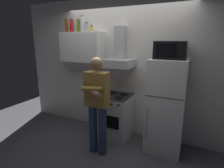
# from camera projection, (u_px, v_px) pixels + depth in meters

# --- Properties ---
(ground_plane) EXTENTS (7.00, 7.00, 0.00)m
(ground_plane) POSITION_uv_depth(u_px,v_px,m) (112.00, 143.00, 3.41)
(ground_plane) COLOR #4C4C51
(back_wall_tiled) EXTENTS (4.80, 0.10, 2.70)m
(back_wall_tiled) POSITION_uv_depth(u_px,v_px,m) (125.00, 68.00, 3.62)
(back_wall_tiled) COLOR silver
(back_wall_tiled) RESTS_ON ground_plane
(upper_cabinet) EXTENTS (0.90, 0.37, 0.60)m
(upper_cabinet) POSITION_uv_depth(u_px,v_px,m) (82.00, 47.00, 3.68)
(upper_cabinet) COLOR white
(stove_oven) EXTENTS (0.60, 0.62, 0.87)m
(stove_oven) POSITION_uv_depth(u_px,v_px,m) (115.00, 116.00, 3.55)
(stove_oven) COLOR silver
(stove_oven) RESTS_ON ground_plane
(range_hood) EXTENTS (0.60, 0.44, 0.75)m
(range_hood) POSITION_uv_depth(u_px,v_px,m) (118.00, 56.00, 3.38)
(range_hood) COLOR #B7BABF
(refrigerator) EXTENTS (0.60, 0.62, 1.60)m
(refrigerator) POSITION_uv_depth(u_px,v_px,m) (166.00, 106.00, 3.06)
(refrigerator) COLOR white
(refrigerator) RESTS_ON ground_plane
(microwave) EXTENTS (0.48, 0.37, 0.28)m
(microwave) POSITION_uv_depth(u_px,v_px,m) (170.00, 50.00, 2.86)
(microwave) COLOR black
(microwave) RESTS_ON refrigerator
(person_standing) EXTENTS (0.38, 0.33, 1.64)m
(person_standing) POSITION_uv_depth(u_px,v_px,m) (97.00, 103.00, 2.93)
(person_standing) COLOR navy
(person_standing) RESTS_ON ground_plane
(bottle_canister_steel) EXTENTS (0.09, 0.09, 0.18)m
(bottle_canister_steel) POSITION_uv_depth(u_px,v_px,m) (87.00, 27.00, 3.52)
(bottle_canister_steel) COLOR #B2B5BA
(bottle_canister_steel) RESTS_ON upper_cabinet
(bottle_spice_jar) EXTENTS (0.06, 0.06, 0.12)m
(bottle_spice_jar) POSITION_uv_depth(u_px,v_px,m) (92.00, 29.00, 3.47)
(bottle_spice_jar) COLOR gold
(bottle_spice_jar) RESTS_ON upper_cabinet
(bottle_vodka_clear) EXTENTS (0.07, 0.07, 0.31)m
(bottle_vodka_clear) POSITION_uv_depth(u_px,v_px,m) (83.00, 24.00, 3.58)
(bottle_vodka_clear) COLOR silver
(bottle_vodka_clear) RESTS_ON upper_cabinet
(bottle_soda_red) EXTENTS (0.08, 0.08, 0.27)m
(bottle_soda_red) POSITION_uv_depth(u_px,v_px,m) (72.00, 26.00, 3.69)
(bottle_soda_red) COLOR red
(bottle_soda_red) RESTS_ON upper_cabinet
(bottle_olive_oil) EXTENTS (0.07, 0.07, 0.25)m
(bottle_olive_oil) POSITION_uv_depth(u_px,v_px,m) (79.00, 26.00, 3.61)
(bottle_olive_oil) COLOR #4C6B19
(bottle_olive_oil) RESTS_ON upper_cabinet
(bottle_beer_brown) EXTENTS (0.06, 0.06, 0.27)m
(bottle_beer_brown) POSITION_uv_depth(u_px,v_px,m) (67.00, 26.00, 3.71)
(bottle_beer_brown) COLOR brown
(bottle_beer_brown) RESTS_ON upper_cabinet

